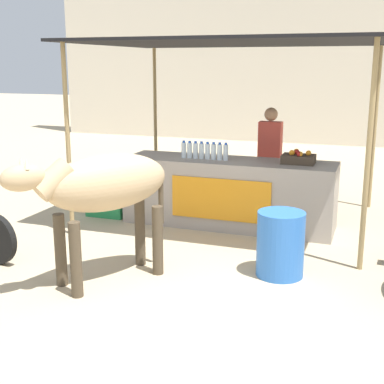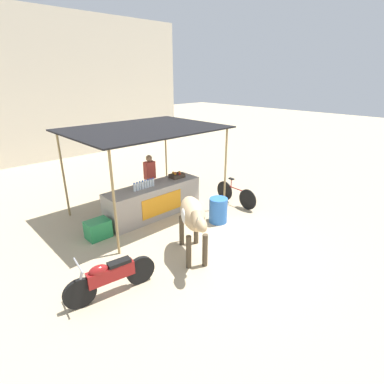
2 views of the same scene
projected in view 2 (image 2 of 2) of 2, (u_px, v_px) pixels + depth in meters
The scene contains 12 objects.
ground_plane at pixel (206, 242), 7.63m from camera, with size 60.00×60.00×0.00m, color tan.
building_wall_far at pixel (37, 88), 13.81m from camera, with size 16.00×0.50×6.81m, color beige.
stall_counter at pixel (154, 200), 8.94m from camera, with size 3.00×0.82×0.96m.
stall_awning at pixel (144, 131), 8.41m from camera, with size 4.20×3.20×2.59m.
water_bottle_row at pixel (144, 185), 8.47m from camera, with size 0.70×0.07×0.25m.
fruit_crate at pixel (177, 175), 9.39m from camera, with size 0.44×0.32×0.18m.
vendor_behind_counter at pixel (150, 179), 9.59m from camera, with size 0.34×0.22×1.65m.
cooler_box at pixel (98, 229), 7.76m from camera, with size 0.60×0.44×0.48m, color #268C4C.
water_barrel at pixel (218, 210), 8.55m from camera, with size 0.52×0.52×0.73m, color blue.
cow at pixel (193, 216), 6.67m from camera, with size 1.29×1.73×1.44m.
motorcycle_parked at pixel (110, 276), 5.65m from camera, with size 1.79×0.55×0.90m.
bicycle_leaning at pixel (236, 194), 9.73m from camera, with size 0.13×1.66×0.85m.
Camera 2 is at (-4.83, -4.57, 3.97)m, focal length 28.00 mm.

